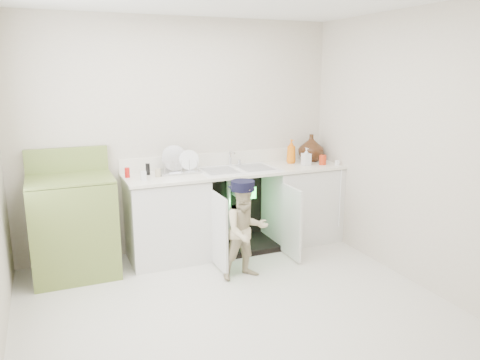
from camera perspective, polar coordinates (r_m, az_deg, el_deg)
name	(u,v)px	position (r m, az deg, el deg)	size (l,w,h in m)	color
ground	(232,304)	(4.14, -0.96, -14.93)	(3.50, 3.50, 0.00)	beige
room_shell	(232,161)	(3.71, -1.04, 2.34)	(6.00, 5.50, 1.26)	beige
counter_run	(240,207)	(5.20, -0.01, -3.29)	(2.44, 1.02, 1.22)	silver
avocado_stove	(74,225)	(4.80, -19.63, -5.19)	(0.78, 0.65, 1.21)	olive
repair_worker	(246,230)	(4.45, 0.71, -6.06)	(0.53, 0.59, 0.96)	beige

